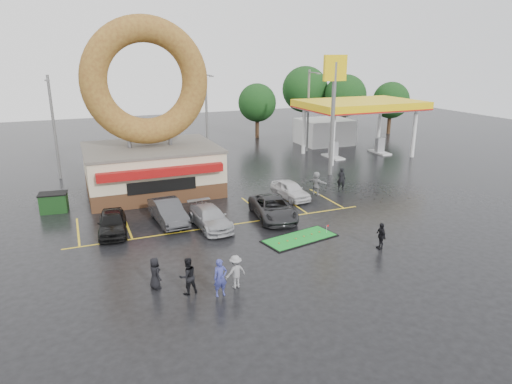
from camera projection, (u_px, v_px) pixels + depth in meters
name	position (u px, v px, depth m)	size (l,w,h in m)	color
ground	(245.00, 245.00, 26.72)	(120.00, 120.00, 0.00)	black
donut_shop	(150.00, 137.00, 35.78)	(10.20, 8.70, 13.50)	#472B19
gas_station	(344.00, 118.00, 51.40)	(12.30, 13.65, 5.90)	silver
shell_sign	(334.00, 93.00, 39.87)	(2.20, 0.36, 10.60)	slate
streetlight_left	(54.00, 125.00, 39.28)	(0.40, 2.21, 9.00)	slate
streetlight_mid	(207.00, 115.00, 45.25)	(0.40, 2.21, 9.00)	slate
streetlight_right	(309.00, 109.00, 50.49)	(0.40, 2.21, 9.00)	slate
tree_far_a	(345.00, 96.00, 61.15)	(5.60, 5.60, 8.00)	#332114
tree_far_b	(391.00, 100.00, 61.75)	(4.90, 4.90, 7.00)	#332114
tree_far_c	(305.00, 89.00, 63.04)	(6.30, 6.30, 9.00)	#332114
tree_far_d	(257.00, 103.00, 58.75)	(4.90, 4.90, 7.00)	#332114
car_black	(112.00, 223.00, 28.23)	(1.69, 4.19, 1.43)	black
car_dgrey	(168.00, 212.00, 30.02)	(1.61, 4.62, 1.52)	#333336
car_silver	(210.00, 218.00, 29.23)	(1.86, 4.58, 1.33)	#A4A5A9
car_grey	(273.00, 208.00, 30.83)	(2.39, 5.18, 1.44)	#2B2B2D
car_white	(290.00, 190.00, 35.02)	(1.61, 4.00, 1.36)	silver
person_blue	(220.00, 278.00, 20.95)	(0.66, 0.43, 1.80)	navy
person_blackjkt	(188.00, 276.00, 21.13)	(0.87, 0.68, 1.79)	black
person_hoodie	(236.00, 272.00, 21.70)	(1.06, 0.61, 1.64)	gray
person_bystander	(155.00, 273.00, 21.63)	(0.76, 0.50, 1.56)	black
person_cameraman	(381.00, 236.00, 26.04)	(0.91, 0.38, 1.56)	black
person_walker_near	(316.00, 183.00, 35.90)	(1.72, 0.55, 1.86)	gray
person_walker_far	(341.00, 179.00, 37.19)	(0.68, 0.45, 1.86)	black
dumpster	(54.00, 203.00, 32.08)	(1.80, 1.20, 1.30)	#173D17
putting_green	(300.00, 238.00, 27.60)	(4.91, 2.87, 0.58)	black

